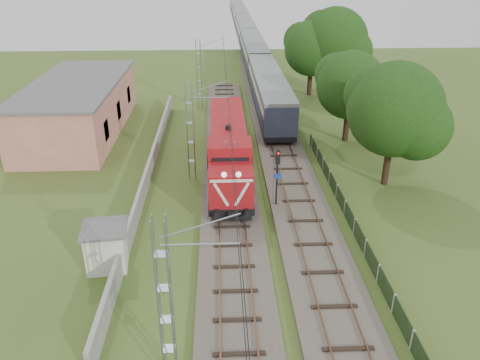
{
  "coord_description": "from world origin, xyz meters",
  "views": [
    {
      "loc": [
        -0.67,
        -22.79,
        16.6
      ],
      "look_at": [
        0.68,
        7.01,
        2.2
      ],
      "focal_mm": 35.0,
      "sensor_mm": 36.0,
      "label": 1
    }
  ],
  "objects_px": {
    "locomotive": "(228,147)",
    "signal_post": "(277,169)",
    "coach_rake": "(245,29)",
    "relay_hut": "(106,246)"
  },
  "relations": [
    {
      "from": "locomotive",
      "to": "signal_post",
      "type": "bearing_deg",
      "value": -62.84
    },
    {
      "from": "relay_hut",
      "to": "coach_rake",
      "type": "bearing_deg",
      "value": 81.02
    },
    {
      "from": "signal_post",
      "to": "relay_hut",
      "type": "distance_m",
      "value": 12.61
    },
    {
      "from": "signal_post",
      "to": "coach_rake",
      "type": "bearing_deg",
      "value": 88.63
    },
    {
      "from": "coach_rake",
      "to": "signal_post",
      "type": "distance_m",
      "value": 72.07
    },
    {
      "from": "locomotive",
      "to": "coach_rake",
      "type": "relative_size",
      "value": 0.15
    },
    {
      "from": "locomotive",
      "to": "signal_post",
      "type": "height_order",
      "value": "locomotive"
    },
    {
      "from": "locomotive",
      "to": "signal_post",
      "type": "relative_size",
      "value": 3.87
    },
    {
      "from": "locomotive",
      "to": "signal_post",
      "type": "distance_m",
      "value": 7.24
    },
    {
      "from": "locomotive",
      "to": "signal_post",
      "type": "xyz_separation_m",
      "value": [
        3.28,
        -6.4,
        0.85
      ]
    }
  ]
}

